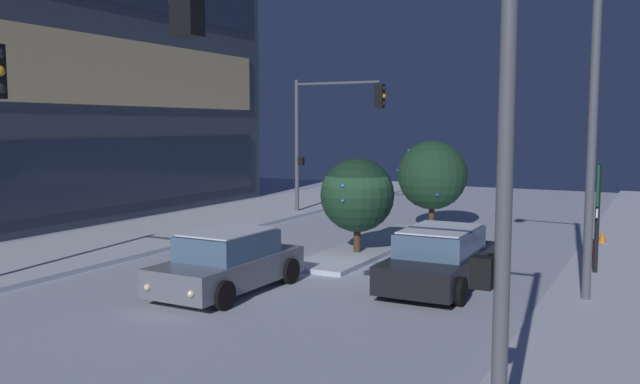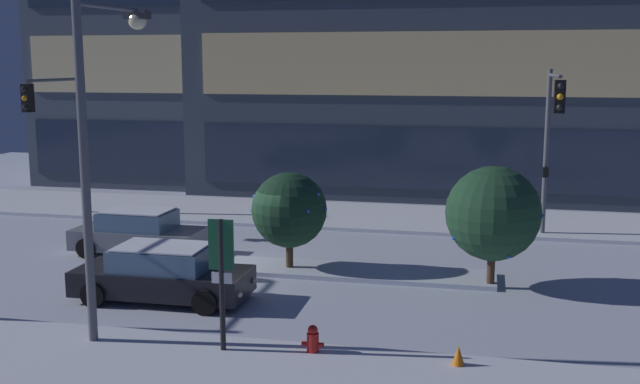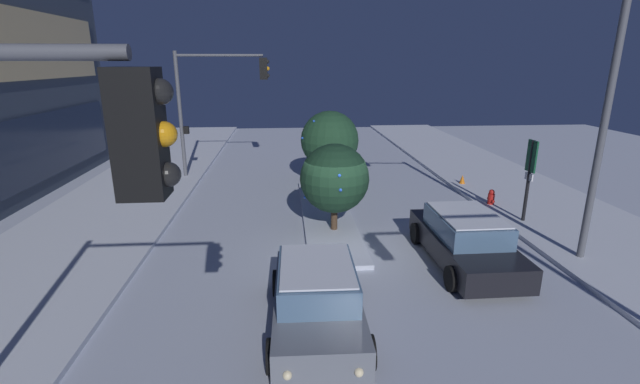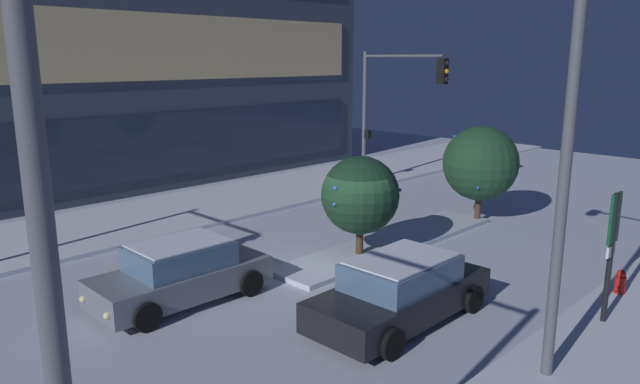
{
  "view_description": "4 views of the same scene",
  "coord_description": "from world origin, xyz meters",
  "px_view_note": "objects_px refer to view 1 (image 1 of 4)",
  "views": [
    {
      "loc": [
        -17.33,
        -8.23,
        4.05
      ],
      "look_at": [
        0.42,
        1.0,
        2.03
      ],
      "focal_mm": 37.48,
      "sensor_mm": 36.0,
      "label": 1
    },
    {
      "loc": [
        6.91,
        -21.42,
        6.26
      ],
      "look_at": [
        2.07,
        0.62,
        2.4
      ],
      "focal_mm": 42.44,
      "sensor_mm": 36.0,
      "label": 2
    },
    {
      "loc": [
        -12.54,
        1.72,
        5.56
      ],
      "look_at": [
        0.68,
        0.65,
        1.62
      ],
      "focal_mm": 24.64,
      "sensor_mm": 36.0,
      "label": 3
    },
    {
      "loc": [
        -11.36,
        -10.68,
        5.77
      ],
      "look_at": [
        -0.19,
        0.36,
        2.19
      ],
      "focal_mm": 33.09,
      "sensor_mm": 36.0,
      "label": 4
    }
  ],
  "objects_px": {
    "fire_hydrant": "(591,251)",
    "parking_info_sign": "(598,206)",
    "car_near": "(440,259)",
    "street_lamp_arched": "(561,84)",
    "decorated_tree_median": "(357,195)",
    "car_far": "(228,263)",
    "traffic_light_corner_far_right": "(330,122)",
    "traffic_light_corner_near_left": "(361,89)",
    "construction_cone": "(602,238)",
    "decorated_tree_left_of_median": "(432,175)"
  },
  "relations": [
    {
      "from": "traffic_light_corner_far_right",
      "to": "construction_cone",
      "type": "distance_m",
      "value": 12.36
    },
    {
      "from": "car_far",
      "to": "construction_cone",
      "type": "bearing_deg",
      "value": 146.0
    },
    {
      "from": "car_far",
      "to": "parking_info_sign",
      "type": "height_order",
      "value": "parking_info_sign"
    },
    {
      "from": "street_lamp_arched",
      "to": "decorated_tree_median",
      "type": "relative_size",
      "value": 2.51
    },
    {
      "from": "street_lamp_arched",
      "to": "construction_cone",
      "type": "height_order",
      "value": "street_lamp_arched"
    },
    {
      "from": "traffic_light_corner_far_right",
      "to": "parking_info_sign",
      "type": "distance_m",
      "value": 14.09
    },
    {
      "from": "traffic_light_corner_near_left",
      "to": "parking_info_sign",
      "type": "height_order",
      "value": "traffic_light_corner_near_left"
    },
    {
      "from": "traffic_light_corner_near_left",
      "to": "parking_info_sign",
      "type": "bearing_deg",
      "value": -98.5
    },
    {
      "from": "car_near",
      "to": "car_far",
      "type": "relative_size",
      "value": 1.09
    },
    {
      "from": "traffic_light_corner_near_left",
      "to": "street_lamp_arched",
      "type": "height_order",
      "value": "street_lamp_arched"
    },
    {
      "from": "decorated_tree_median",
      "to": "traffic_light_corner_far_right",
      "type": "bearing_deg",
      "value": 31.92
    },
    {
      "from": "street_lamp_arched",
      "to": "fire_hydrant",
      "type": "relative_size",
      "value": 10.4
    },
    {
      "from": "car_near",
      "to": "parking_info_sign",
      "type": "xyz_separation_m",
      "value": [
        2.89,
        -3.36,
        1.22
      ]
    },
    {
      "from": "fire_hydrant",
      "to": "decorated_tree_median",
      "type": "relative_size",
      "value": 0.24
    },
    {
      "from": "traffic_light_corner_near_left",
      "to": "parking_info_sign",
      "type": "relative_size",
      "value": 2.17
    },
    {
      "from": "traffic_light_corner_near_left",
      "to": "decorated_tree_left_of_median",
      "type": "xyz_separation_m",
      "value": [
        17.17,
        4.65,
        -2.34
      ]
    },
    {
      "from": "car_near",
      "to": "decorated_tree_left_of_median",
      "type": "bearing_deg",
      "value": 19.03
    },
    {
      "from": "traffic_light_corner_near_left",
      "to": "construction_cone",
      "type": "relative_size",
      "value": 11.9
    },
    {
      "from": "traffic_light_corner_near_left",
      "to": "decorated_tree_left_of_median",
      "type": "bearing_deg",
      "value": -74.86
    },
    {
      "from": "car_near",
      "to": "car_far",
      "type": "distance_m",
      "value": 5.27
    },
    {
      "from": "car_far",
      "to": "decorated_tree_median",
      "type": "height_order",
      "value": "decorated_tree_median"
    },
    {
      "from": "street_lamp_arched",
      "to": "parking_info_sign",
      "type": "height_order",
      "value": "street_lamp_arched"
    },
    {
      "from": "car_far",
      "to": "fire_hydrant",
      "type": "bearing_deg",
      "value": 136.76
    },
    {
      "from": "traffic_light_corner_far_right",
      "to": "street_lamp_arched",
      "type": "distance_m",
      "value": 15.27
    },
    {
      "from": "decorated_tree_median",
      "to": "fire_hydrant",
      "type": "bearing_deg",
      "value": -71.2
    },
    {
      "from": "car_near",
      "to": "street_lamp_arched",
      "type": "xyz_separation_m",
      "value": [
        -0.08,
        -2.73,
        4.26
      ]
    },
    {
      "from": "car_far",
      "to": "parking_info_sign",
      "type": "distance_m",
      "value": 9.75
    },
    {
      "from": "fire_hydrant",
      "to": "parking_info_sign",
      "type": "bearing_deg",
      "value": -171.15
    },
    {
      "from": "decorated_tree_median",
      "to": "decorated_tree_left_of_median",
      "type": "height_order",
      "value": "decorated_tree_left_of_median"
    },
    {
      "from": "street_lamp_arched",
      "to": "construction_cone",
      "type": "xyz_separation_m",
      "value": [
        7.96,
        -0.4,
        -4.69
      ]
    },
    {
      "from": "traffic_light_corner_near_left",
      "to": "decorated_tree_left_of_median",
      "type": "height_order",
      "value": "traffic_light_corner_near_left"
    },
    {
      "from": "car_far",
      "to": "decorated_tree_median",
      "type": "relative_size",
      "value": 1.44
    },
    {
      "from": "car_near",
      "to": "traffic_light_corner_far_right",
      "type": "bearing_deg",
      "value": 38.31
    },
    {
      "from": "traffic_light_corner_far_right",
      "to": "decorated_tree_left_of_median",
      "type": "bearing_deg",
      "value": -19.35
    },
    {
      "from": "car_far",
      "to": "traffic_light_corner_far_right",
      "type": "height_order",
      "value": "traffic_light_corner_far_right"
    },
    {
      "from": "car_far",
      "to": "construction_cone",
      "type": "height_order",
      "value": "car_far"
    },
    {
      "from": "car_near",
      "to": "traffic_light_corner_near_left",
      "type": "bearing_deg",
      "value": -169.52
    },
    {
      "from": "decorated_tree_left_of_median",
      "to": "fire_hydrant",
      "type": "bearing_deg",
      "value": -121.7
    },
    {
      "from": "decorated_tree_left_of_median",
      "to": "construction_cone",
      "type": "relative_size",
      "value": 6.3
    },
    {
      "from": "street_lamp_arched",
      "to": "parking_info_sign",
      "type": "bearing_deg",
      "value": -96.11
    },
    {
      "from": "decorated_tree_median",
      "to": "construction_cone",
      "type": "bearing_deg",
      "value": -51.16
    },
    {
      "from": "traffic_light_corner_far_right",
      "to": "traffic_light_corner_near_left",
      "type": "bearing_deg",
      "value": -62.36
    },
    {
      "from": "traffic_light_corner_near_left",
      "to": "construction_cone",
      "type": "xyz_separation_m",
      "value": [
        16.51,
        -1.49,
        -4.2
      ]
    },
    {
      "from": "decorated_tree_left_of_median",
      "to": "construction_cone",
      "type": "bearing_deg",
      "value": -96.19
    },
    {
      "from": "car_far",
      "to": "street_lamp_arched",
      "type": "distance_m",
      "value": 8.78
    },
    {
      "from": "traffic_light_corner_far_right",
      "to": "parking_info_sign",
      "type": "bearing_deg",
      "value": -32.81
    },
    {
      "from": "car_far",
      "to": "decorated_tree_left_of_median",
      "type": "bearing_deg",
      "value": 174.03
    },
    {
      "from": "car_near",
      "to": "decorated_tree_left_of_median",
      "type": "xyz_separation_m",
      "value": [
        8.55,
        3.0,
        1.43
      ]
    },
    {
      "from": "car_far",
      "to": "parking_info_sign",
      "type": "bearing_deg",
      "value": 127.5
    },
    {
      "from": "fire_hydrant",
      "to": "decorated_tree_left_of_median",
      "type": "height_order",
      "value": "decorated_tree_left_of_median"
    }
  ]
}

